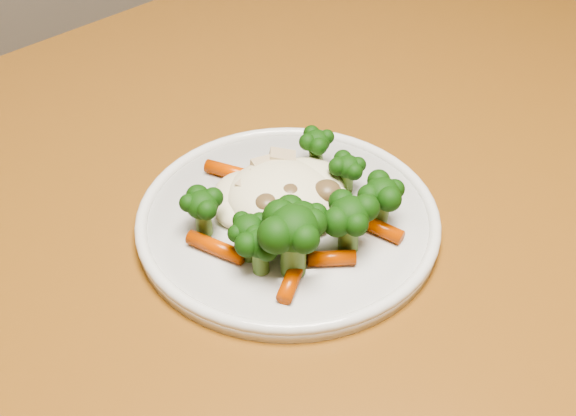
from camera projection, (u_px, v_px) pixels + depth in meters
The scene contains 3 objects.
dining_table at pixel (330, 246), 0.72m from camera, with size 1.45×1.21×0.75m.
plate at pixel (288, 221), 0.60m from camera, with size 0.25×0.25×0.01m, color white.
meal at pixel (295, 209), 0.57m from camera, with size 0.18×0.18×0.06m.
Camera 1 is at (-0.19, -0.15, 1.15)m, focal length 45.00 mm.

